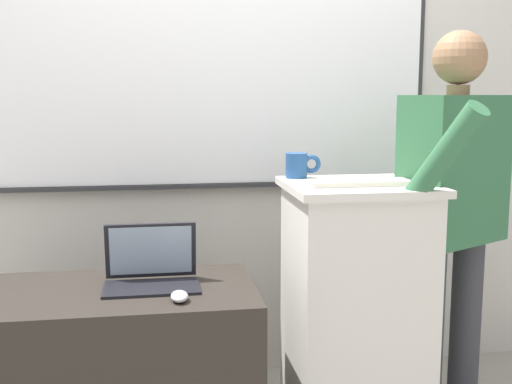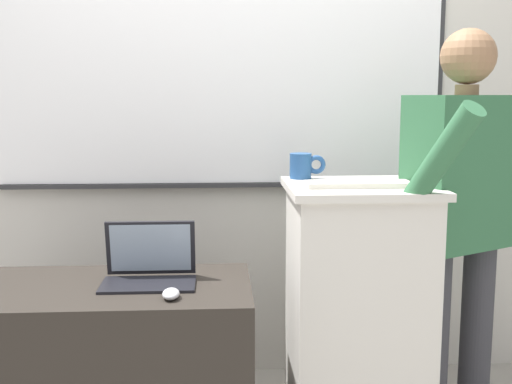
{
  "view_description": "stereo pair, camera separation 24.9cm",
  "coord_description": "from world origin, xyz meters",
  "px_view_note": "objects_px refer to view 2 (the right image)",
  "views": [
    {
      "loc": [
        -0.38,
        -1.84,
        1.4
      ],
      "look_at": [
        0.02,
        0.59,
        1.03
      ],
      "focal_mm": 45.0,
      "sensor_mm": 36.0,
      "label": 1
    },
    {
      "loc": [
        -0.13,
        -1.87,
        1.4
      ],
      "look_at": [
        0.02,
        0.59,
        1.03
      ],
      "focal_mm": 45.0,
      "sensor_mm": 36.0,
      "label": 2
    }
  ],
  "objects_px": {
    "side_desk": "(115,374)",
    "wireless_keyboard": "(358,184)",
    "computer_mouse_by_laptop": "(171,294)",
    "person_presenter": "(462,206)",
    "laptop": "(150,262)",
    "lectern_podium": "(357,316)",
    "computer_mouse_by_keyboard": "(426,182)",
    "coffee_mug": "(302,166)"
  },
  "relations": [
    {
      "from": "side_desk",
      "to": "wireless_keyboard",
      "type": "height_order",
      "value": "wireless_keyboard"
    },
    {
      "from": "lectern_podium",
      "to": "laptop",
      "type": "relative_size",
      "value": 3.04
    },
    {
      "from": "computer_mouse_by_laptop",
      "to": "computer_mouse_by_keyboard",
      "type": "bearing_deg",
      "value": 10.47
    },
    {
      "from": "lectern_podium",
      "to": "computer_mouse_by_keyboard",
      "type": "height_order",
      "value": "computer_mouse_by_keyboard"
    },
    {
      "from": "laptop",
      "to": "wireless_keyboard",
      "type": "distance_m",
      "value": 0.84
    },
    {
      "from": "computer_mouse_by_laptop",
      "to": "wireless_keyboard",
      "type": "bearing_deg",
      "value": 14.73
    },
    {
      "from": "side_desk",
      "to": "computer_mouse_by_laptop",
      "type": "height_order",
      "value": "computer_mouse_by_laptop"
    },
    {
      "from": "coffee_mug",
      "to": "person_presenter",
      "type": "bearing_deg",
      "value": -14.27
    },
    {
      "from": "side_desk",
      "to": "person_presenter",
      "type": "relative_size",
      "value": 0.62
    },
    {
      "from": "lectern_podium",
      "to": "computer_mouse_by_keyboard",
      "type": "distance_m",
      "value": 0.6
    },
    {
      "from": "wireless_keyboard",
      "to": "coffee_mug",
      "type": "xyz_separation_m",
      "value": [
        -0.18,
        0.25,
        0.04
      ]
    },
    {
      "from": "laptop",
      "to": "coffee_mug",
      "type": "xyz_separation_m",
      "value": [
        0.61,
        0.21,
        0.34
      ]
    },
    {
      "from": "side_desk",
      "to": "coffee_mug",
      "type": "relative_size",
      "value": 6.96
    },
    {
      "from": "coffee_mug",
      "to": "wireless_keyboard",
      "type": "bearing_deg",
      "value": -54.48
    },
    {
      "from": "side_desk",
      "to": "computer_mouse_by_laptop",
      "type": "relative_size",
      "value": 10.31
    },
    {
      "from": "side_desk",
      "to": "coffee_mug",
      "type": "height_order",
      "value": "coffee_mug"
    },
    {
      "from": "side_desk",
      "to": "laptop",
      "type": "xyz_separation_m",
      "value": [
        0.13,
        0.05,
        0.42
      ]
    },
    {
      "from": "computer_mouse_by_laptop",
      "to": "coffee_mug",
      "type": "relative_size",
      "value": 0.68
    },
    {
      "from": "laptop",
      "to": "computer_mouse_by_keyboard",
      "type": "xyz_separation_m",
      "value": [
        1.04,
        -0.05,
        0.31
      ]
    },
    {
      "from": "lectern_podium",
      "to": "side_desk",
      "type": "height_order",
      "value": "lectern_podium"
    },
    {
      "from": "lectern_podium",
      "to": "laptop",
      "type": "bearing_deg",
      "value": -178.33
    },
    {
      "from": "laptop",
      "to": "computer_mouse_by_keyboard",
      "type": "height_order",
      "value": "computer_mouse_by_keyboard"
    },
    {
      "from": "side_desk",
      "to": "person_presenter",
      "type": "xyz_separation_m",
      "value": [
        1.36,
        0.11,
        0.62
      ]
    },
    {
      "from": "laptop",
      "to": "computer_mouse_by_laptop",
      "type": "bearing_deg",
      "value": -67.03
    },
    {
      "from": "laptop",
      "to": "computer_mouse_by_keyboard",
      "type": "bearing_deg",
      "value": -2.68
    },
    {
      "from": "computer_mouse_by_keyboard",
      "to": "wireless_keyboard",
      "type": "bearing_deg",
      "value": 178.34
    },
    {
      "from": "person_presenter",
      "to": "laptop",
      "type": "xyz_separation_m",
      "value": [
        -1.22,
        -0.05,
        -0.19
      ]
    },
    {
      "from": "computer_mouse_by_keyboard",
      "to": "coffee_mug",
      "type": "height_order",
      "value": "coffee_mug"
    },
    {
      "from": "person_presenter",
      "to": "laptop",
      "type": "height_order",
      "value": "person_presenter"
    },
    {
      "from": "computer_mouse_by_keyboard",
      "to": "computer_mouse_by_laptop",
      "type": "bearing_deg",
      "value": -169.53
    },
    {
      "from": "computer_mouse_by_laptop",
      "to": "computer_mouse_by_keyboard",
      "type": "xyz_separation_m",
      "value": [
        0.95,
        0.17,
        0.36
      ]
    },
    {
      "from": "wireless_keyboard",
      "to": "computer_mouse_by_keyboard",
      "type": "distance_m",
      "value": 0.25
    },
    {
      "from": "computer_mouse_by_keyboard",
      "to": "coffee_mug",
      "type": "distance_m",
      "value": 0.5
    },
    {
      "from": "computer_mouse_by_laptop",
      "to": "laptop",
      "type": "bearing_deg",
      "value": 112.97
    },
    {
      "from": "wireless_keyboard",
      "to": "side_desk",
      "type": "bearing_deg",
      "value": -179.27
    },
    {
      "from": "computer_mouse_by_keyboard",
      "to": "person_presenter",
      "type": "bearing_deg",
      "value": 28.87
    },
    {
      "from": "side_desk",
      "to": "computer_mouse_by_keyboard",
      "type": "xyz_separation_m",
      "value": [
        1.17,
        0.0,
        0.73
      ]
    },
    {
      "from": "person_presenter",
      "to": "coffee_mug",
      "type": "bearing_deg",
      "value": 137.91
    },
    {
      "from": "person_presenter",
      "to": "computer_mouse_by_laptop",
      "type": "distance_m",
      "value": 1.19
    },
    {
      "from": "lectern_podium",
      "to": "wireless_keyboard",
      "type": "relative_size",
      "value": 2.7
    },
    {
      "from": "side_desk",
      "to": "coffee_mug",
      "type": "bearing_deg",
      "value": 19.38
    },
    {
      "from": "side_desk",
      "to": "wireless_keyboard",
      "type": "bearing_deg",
      "value": 0.73
    }
  ]
}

